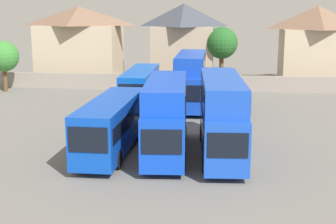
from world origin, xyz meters
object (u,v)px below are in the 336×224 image
at_px(bus_4, 141,86).
at_px(bus_5, 191,77).
at_px(tree_behind_wall, 3,57).
at_px(house_terrace_right, 316,45).
at_px(bus_1, 111,123).
at_px(bus_3, 222,112).
at_px(tree_left_of_lot, 222,43).
at_px(bus_6, 221,89).
at_px(bus_2, 166,113).
at_px(house_terrace_centre, 184,43).
at_px(house_terrace_left, 80,43).

distance_m(bus_4, bus_5, 4.86).
bearing_deg(tree_behind_wall, house_terrace_right, 14.16).
bearing_deg(house_terrace_right, bus_5, -132.35).
relative_size(bus_1, tree_behind_wall, 1.86).
bearing_deg(bus_5, bus_3, 10.35).
bearing_deg(tree_left_of_lot, bus_1, -104.27).
relative_size(bus_6, tree_left_of_lot, 1.47).
height_order(bus_3, house_terrace_right, house_terrace_right).
distance_m(house_terrace_right, tree_behind_wall, 36.93).
distance_m(bus_1, bus_4, 15.15).
distance_m(bus_2, tree_behind_wall, 30.31).
height_order(house_terrace_centre, tree_left_of_lot, house_terrace_centre).
xyz_separation_m(bus_3, house_terrace_right, (11.32, 30.81, 2.08)).
xyz_separation_m(house_terrace_left, tree_left_of_lot, (18.23, -3.61, 0.37)).
bearing_deg(bus_6, bus_2, -17.73).
xyz_separation_m(bus_3, house_terrace_centre, (-4.84, 30.22, 2.22)).
bearing_deg(bus_4, bus_5, 90.79).
bearing_deg(tree_left_of_lot, bus_6, -89.69).
height_order(bus_1, house_terrace_right, house_terrace_right).
height_order(bus_5, bus_6, bus_5).
height_order(bus_2, bus_4, bus_2).
bearing_deg(bus_6, tree_left_of_lot, 176.06).
distance_m(bus_3, bus_4, 16.87).
height_order(bus_6, tree_behind_wall, tree_behind_wall).
relative_size(house_terrace_left, house_terrace_centre, 1.07).
bearing_deg(tree_left_of_lot, bus_5, -103.21).
xyz_separation_m(bus_1, house_terrace_centre, (2.24, 30.38, 3.05)).
bearing_deg(bus_2, bus_5, 173.92).
height_order(house_terrace_left, house_terrace_right, house_terrace_right).
bearing_deg(house_terrace_right, tree_behind_wall, -165.84).
relative_size(bus_2, house_terrace_centre, 1.04).
xyz_separation_m(bus_3, bus_6, (-0.03, 14.47, -0.92)).
distance_m(bus_6, house_terrace_right, 20.12).
xyz_separation_m(house_terrace_centre, tree_left_of_lot, (4.74, -2.94, 0.21)).
xyz_separation_m(house_terrace_right, tree_behind_wall, (-35.79, -9.03, -0.94)).
distance_m(bus_3, house_terrace_left, 35.98).
distance_m(bus_1, tree_left_of_lot, 28.50).
xyz_separation_m(bus_4, tree_behind_wall, (-16.75, 6.81, 1.95)).
relative_size(bus_2, tree_left_of_lot, 1.43).
xyz_separation_m(bus_5, house_terrace_centre, (-1.89, 15.05, 2.17)).
relative_size(bus_1, house_terrace_left, 1.01).
distance_m(bus_6, tree_behind_wall, 25.60).
bearing_deg(bus_2, house_terrace_right, 150.42).
height_order(bus_1, bus_3, bus_3).
xyz_separation_m(bus_1, house_terrace_right, (18.40, 30.97, 2.91)).
bearing_deg(house_terrace_left, bus_6, -41.91).
bearing_deg(house_terrace_centre, house_terrace_right, 2.11).
relative_size(house_terrace_right, tree_left_of_lot, 1.34).
distance_m(bus_2, bus_6, 14.98).
xyz_separation_m(bus_2, bus_4, (-4.21, 15.06, -0.69)).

